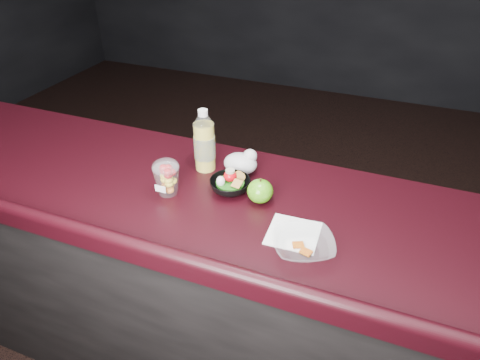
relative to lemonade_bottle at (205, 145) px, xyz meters
name	(u,v)px	position (x,y,z in m)	size (l,w,h in m)	color
counter	(240,298)	(0.21, -0.15, -0.61)	(4.06, 0.71, 1.02)	black
lemonade_bottle	(205,145)	(0.00, 0.00, 0.00)	(0.08, 0.08, 0.25)	gold
fruit_cup	(167,177)	(-0.05, -0.20, -0.03)	(0.10, 0.10, 0.14)	white
green_apple	(260,191)	(0.27, -0.13, -0.06)	(0.09, 0.09, 0.10)	#2F7D0E
plastic_bag	(242,163)	(0.14, 0.03, -0.06)	(0.13, 0.11, 0.10)	silver
snack_bowl	(230,184)	(0.15, -0.11, -0.08)	(0.16, 0.16, 0.08)	black
takeout_bowl	(303,245)	(0.48, -0.32, -0.08)	(0.25, 0.25, 0.05)	silver
paper_napkin	(293,233)	(0.43, -0.26, -0.10)	(0.16, 0.16, 0.00)	white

